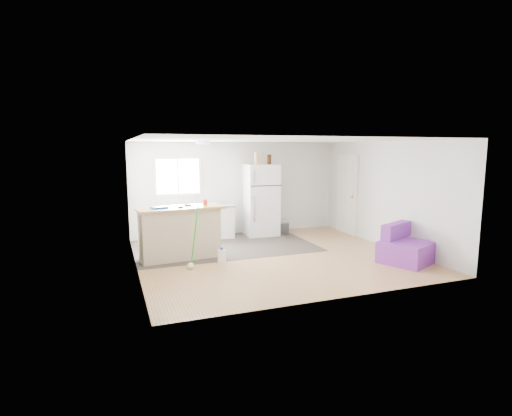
{
  "coord_description": "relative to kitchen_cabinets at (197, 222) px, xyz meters",
  "views": [
    {
      "loc": [
        -3.18,
        -7.43,
        2.23
      ],
      "look_at": [
        -0.15,
        0.7,
        0.93
      ],
      "focal_mm": 28.0,
      "sensor_mm": 36.0,
      "label": 1
    }
  ],
  "objects": [
    {
      "name": "purple_seat",
      "position": [
        3.42,
        -3.47,
        -0.15
      ],
      "size": [
        1.17,
        1.17,
        0.74
      ],
      "rotation": [
        0.0,
        0.0,
        0.42
      ],
      "color": "purple",
      "rests_on": "floor"
    },
    {
      "name": "blue_tray",
      "position": [
        -1.1,
        -1.73,
        0.66
      ],
      "size": [
        0.35,
        0.3,
        0.04
      ],
      "primitive_type": "cube",
      "rotation": [
        0.0,
        0.0,
        0.29
      ],
      "color": "#1435BC",
      "rests_on": "peninsula"
    },
    {
      "name": "red_cup",
      "position": [
        -0.14,
        -1.6,
        0.7
      ],
      "size": [
        0.1,
        0.1,
        0.12
      ],
      "primitive_type": "cylinder",
      "rotation": [
        0.0,
        0.0,
        0.31
      ],
      "color": "red",
      "rests_on": "peninsula"
    },
    {
      "name": "ceiling_fixture",
      "position": [
        -0.03,
        -1.01,
        1.93
      ],
      "size": [
        0.3,
        0.3,
        0.07
      ],
      "primitive_type": "cylinder",
      "color": "white",
      "rests_on": "ceiling"
    },
    {
      "name": "bottle_left",
      "position": [
        1.86,
        -0.17,
        1.53
      ],
      "size": [
        0.08,
        0.08,
        0.25
      ],
      "primitive_type": "cylinder",
      "rotation": [
        0.0,
        0.0,
        -0.15
      ],
      "color": "#331D09",
      "rests_on": "refrigerator"
    },
    {
      "name": "tool_a",
      "position": [
        -0.5,
        -1.56,
        0.66
      ],
      "size": [
        0.15,
        0.09,
        0.03
      ],
      "primitive_type": "cube",
      "rotation": [
        0.0,
        0.0,
        -0.34
      ],
      "color": "black",
      "rests_on": "peninsula"
    },
    {
      "name": "peninsula",
      "position": [
        -0.69,
        -1.65,
        0.11
      ],
      "size": [
        1.79,
        0.84,
        1.07
      ],
      "rotation": [
        0.0,
        0.0,
        0.1
      ],
      "color": "#BEAD89",
      "rests_on": "floor"
    },
    {
      "name": "tool_b",
      "position": [
        -0.68,
        -1.78,
        0.65
      ],
      "size": [
        0.11,
        0.08,
        0.03
      ],
      "primitive_type": "cube",
      "rotation": [
        0.0,
        0.0,
        0.43
      ],
      "color": "black",
      "rests_on": "peninsula"
    },
    {
      "name": "bottle_right",
      "position": [
        1.92,
        -0.09,
        1.53
      ],
      "size": [
        0.09,
        0.09,
        0.25
      ],
      "primitive_type": "cylinder",
      "rotation": [
        0.0,
        0.0,
        0.37
      ],
      "color": "#331D09",
      "rests_on": "refrigerator"
    },
    {
      "name": "window",
      "position": [
        -0.38,
        0.28,
        1.12
      ],
      "size": [
        1.18,
        0.06,
        0.98
      ],
      "color": "white",
      "rests_on": "back_wall"
    },
    {
      "name": "cooler",
      "position": [
        2.17,
        -0.15,
        -0.24
      ],
      "size": [
        0.5,
        0.36,
        0.36
      ],
      "rotation": [
        0.0,
        0.0,
        -0.1
      ],
      "color": "#323235",
      "rests_on": "floor"
    },
    {
      "name": "kitchen_cabinets",
      "position": [
        0.0,
        0.0,
        0.0
      ],
      "size": [
        1.9,
        0.69,
        1.1
      ],
      "rotation": [
        0.0,
        0.0,
        -0.06
      ],
      "color": "white",
      "rests_on": "floor"
    },
    {
      "name": "vinyl_zone",
      "position": [
        0.44,
        -0.96,
        -0.42
      ],
      "size": [
        4.05,
        2.5,
        0.0
      ],
      "primitive_type": "cube",
      "color": "#372E29",
      "rests_on": "floor"
    },
    {
      "name": "refrigerator",
      "position": [
        1.67,
        -0.1,
        0.49
      ],
      "size": [
        0.84,
        0.79,
        1.83
      ],
      "rotation": [
        0.0,
        0.0,
        -0.04
      ],
      "color": "white",
      "rests_on": "floor"
    },
    {
      "name": "mop",
      "position": [
        -0.61,
        -2.43,
        -0.19
      ],
      "size": [
        0.25,
        0.34,
        1.21
      ],
      "rotation": [
        0.0,
        0.0,
        0.34
      ],
      "color": "green",
      "rests_on": "floor"
    },
    {
      "name": "cleaner_jug",
      "position": [
        0.01,
        -2.3,
        -0.29
      ],
      "size": [
        0.17,
        0.15,
        0.32
      ],
      "rotation": [
        0.0,
        0.0,
        -0.42
      ],
      "color": "white",
      "rests_on": "floor"
    },
    {
      "name": "room",
      "position": [
        1.17,
        -2.21,
        0.77
      ],
      "size": [
        5.51,
        5.01,
        2.41
      ],
      "color": "olive",
      "rests_on": "ground"
    },
    {
      "name": "interior_door",
      "position": [
        3.89,
        -0.66,
        0.59
      ],
      "size": [
        0.11,
        0.92,
        2.1
      ],
      "color": "white",
      "rests_on": "right_wall"
    },
    {
      "name": "cardboard_box",
      "position": [
        1.59,
        -0.14,
        1.55
      ],
      "size": [
        0.21,
        0.13,
        0.3
      ],
      "primitive_type": "cube",
      "rotation": [
        0.0,
        0.0,
        0.14
      ],
      "color": "tan",
      "rests_on": "refrigerator"
    }
  ]
}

